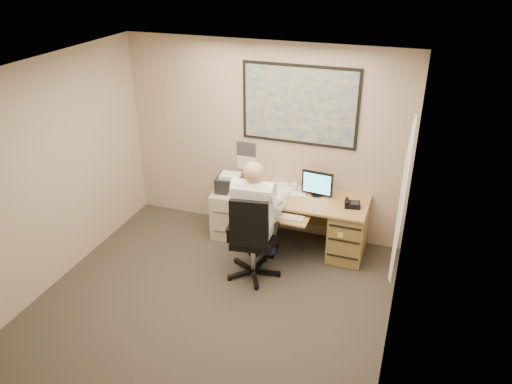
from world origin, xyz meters
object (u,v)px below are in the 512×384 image
(filing_cabinet, at_px, (232,208))
(desk, at_px, (331,223))
(office_chair, at_px, (251,253))
(person, at_px, (254,220))

(filing_cabinet, bearing_deg, desk, -5.77)
(office_chair, distance_m, person, 0.43)
(filing_cabinet, xyz_separation_m, person, (0.63, -0.83, 0.36))
(filing_cabinet, bearing_deg, office_chair, -61.47)
(filing_cabinet, xyz_separation_m, office_chair, (0.62, -0.91, -0.06))
(office_chair, height_order, person, person)
(office_chair, bearing_deg, filing_cabinet, 115.86)
(desk, height_order, person, person)
(office_chair, bearing_deg, desk, 39.79)
(person, bearing_deg, office_chair, -99.24)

